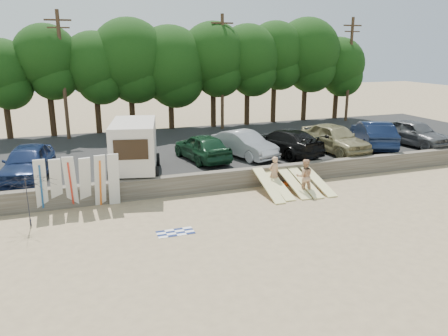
{
  "coord_description": "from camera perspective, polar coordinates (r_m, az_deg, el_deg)",
  "views": [
    {
      "loc": [
        -9.96,
        -17.53,
        7.23
      ],
      "look_at": [
        -2.55,
        3.0,
        1.15
      ],
      "focal_mm": 35.0,
      "sensor_mm": 36.0,
      "label": 1
    }
  ],
  "objects": [
    {
      "name": "car_5",
      "position": [
        30.85,
        18.89,
        4.19
      ],
      "size": [
        3.86,
        5.72,
        1.78
      ],
      "primitive_type": "imported",
      "rotation": [
        0.0,
        0.0,
        2.74
      ],
      "color": "#0E1833",
      "rests_on": "parking_lot"
    },
    {
      "name": "beachgoer_a",
      "position": [
        22.97,
        6.54,
        -0.61
      ],
      "size": [
        0.7,
        0.52,
        1.74
      ],
      "primitive_type": "imported",
      "rotation": [
        0.0,
        0.0,
        3.32
      ],
      "color": "tan",
      "rests_on": "ground"
    },
    {
      "name": "seawall",
      "position": [
        23.8,
        5.79,
        -0.95
      ],
      "size": [
        44.0,
        0.5,
        1.0
      ],
      "primitive_type": "cube",
      "color": "#6B6356",
      "rests_on": "ground"
    },
    {
      "name": "cooler",
      "position": [
        23.3,
        6.0,
        -2.18
      ],
      "size": [
        0.42,
        0.35,
        0.32
      ],
      "primitive_type": "cube",
      "rotation": [
        0.0,
        0.0,
        -0.14
      ],
      "color": "#24853C",
      "rests_on": "ground"
    },
    {
      "name": "surfboard_upright_3",
      "position": [
        20.94,
        -17.69,
        -1.8
      ],
      "size": [
        0.58,
        0.89,
        2.5
      ],
      "primitive_type": "cube",
      "rotation": [
        0.31,
        0.0,
        0.1
      ],
      "color": "silver",
      "rests_on": "ground"
    },
    {
      "name": "car_1",
      "position": [
        25.85,
        -2.89,
        2.76
      ],
      "size": [
        2.67,
        4.99,
        1.62
      ],
      "primitive_type": "imported",
      "rotation": [
        0.0,
        0.0,
        3.31
      ],
      "color": "#133620",
      "rests_on": "parking_lot"
    },
    {
      "name": "surfboard_upright_4",
      "position": [
        20.93,
        -15.88,
        -1.58
      ],
      "size": [
        0.57,
        0.7,
        2.55
      ],
      "primitive_type": "cube",
      "rotation": [
        0.23,
        0.0,
        0.12
      ],
      "color": "silver",
      "rests_on": "ground"
    },
    {
      "name": "box_trailer",
      "position": [
        23.43,
        -11.64,
        2.99
      ],
      "size": [
        3.21,
        4.73,
        2.78
      ],
      "rotation": [
        0.0,
        0.0,
        -0.22
      ],
      "color": "beige",
      "rests_on": "parking_lot"
    },
    {
      "name": "surfboard_low_2",
      "position": [
        22.8,
        9.01,
        -1.92
      ],
      "size": [
        0.56,
        2.9,
        0.91
      ],
      "primitive_type": "cube",
      "rotation": [
        0.29,
        0.0,
        0.0
      ],
      "color": "#FBEE9E",
      "rests_on": "ground"
    },
    {
      "name": "surfboard_low_3",
      "position": [
        23.03,
        10.53,
        -1.85
      ],
      "size": [
        0.56,
        2.91,
        0.88
      ],
      "primitive_type": "cube",
      "rotation": [
        0.28,
        0.0,
        0.0
      ],
      "color": "#FBEE9E",
      "rests_on": "ground"
    },
    {
      "name": "gear_bag",
      "position": [
        23.71,
        7.96,
        -2.07
      ],
      "size": [
        0.33,
        0.29,
        0.22
      ],
      "primitive_type": "cube",
      "rotation": [
        0.0,
        0.0,
        -0.15
      ],
      "color": "#C04716",
      "rests_on": "ground"
    },
    {
      "name": "surfboard_upright_5",
      "position": [
        20.89,
        -14.21,
        -1.47
      ],
      "size": [
        0.5,
        0.55,
        2.56
      ],
      "primitive_type": "cube",
      "rotation": [
        0.19,
        0.0,
        -0.01
      ],
      "color": "silver",
      "rests_on": "ground"
    },
    {
      "name": "car_0",
      "position": [
        24.28,
        -24.24,
        0.69
      ],
      "size": [
        2.87,
        5.39,
        1.75
      ],
      "primitive_type": "imported",
      "rotation": [
        0.0,
        0.0,
        -0.16
      ],
      "color": "#16254F",
      "rests_on": "parking_lot"
    },
    {
      "name": "surfboard_low_0",
      "position": [
        22.0,
        5.81,
        -2.23
      ],
      "size": [
        0.56,
        2.85,
        1.07
      ],
      "primitive_type": "cube",
      "rotation": [
        0.34,
        0.0,
        0.0
      ],
      "color": "#FBEE9E",
      "rests_on": "ground"
    },
    {
      "name": "surfboard_upright_2",
      "position": [
        20.98,
        -19.39,
        -1.83
      ],
      "size": [
        0.59,
        0.66,
        2.56
      ],
      "primitive_type": "cube",
      "rotation": [
        0.21,
        0.0,
        -0.16
      ],
      "color": "silver",
      "rests_on": "ground"
    },
    {
      "name": "car_6",
      "position": [
        32.5,
        23.6,
        4.23
      ],
      "size": [
        2.83,
        5.35,
        1.73
      ],
      "primitive_type": "imported",
      "rotation": [
        0.0,
        0.0,
        0.16
      ],
      "color": "#505255",
      "rests_on": "parking_lot"
    },
    {
      "name": "ground",
      "position": [
        21.42,
        9.21,
        -4.37
      ],
      "size": [
        120.0,
        120.0,
        0.0
      ],
      "primitive_type": "plane",
      "color": "tan",
      "rests_on": "ground"
    },
    {
      "name": "car_4",
      "position": [
        28.77,
        14.25,
        3.81
      ],
      "size": [
        2.65,
        5.49,
        1.81
      ],
      "primitive_type": "imported",
      "rotation": [
        0.0,
        0.0,
        0.1
      ],
      "color": "#8C8359",
      "rests_on": "parking_lot"
    },
    {
      "name": "beach_towel",
      "position": [
        17.89,
        -6.36,
        -8.36
      ],
      "size": [
        1.5,
        1.5,
        0.0
      ],
      "primitive_type": "plane",
      "rotation": [
        0.0,
        0.0,
        -0.0
      ],
      "color": "white",
      "rests_on": "ground"
    },
    {
      "name": "car_2",
      "position": [
        26.69,
        2.69,
        3.11
      ],
      "size": [
        3.03,
        5.02,
        1.56
      ],
      "primitive_type": "imported",
      "rotation": [
        0.0,
        0.0,
        0.31
      ],
      "color": "#A7A8AD",
      "rests_on": "parking_lot"
    },
    {
      "name": "car_3",
      "position": [
        27.48,
        7.89,
        3.4
      ],
      "size": [
        3.62,
        5.97,
        1.62
      ],
      "primitive_type": "imported",
      "rotation": [
        0.0,
        0.0,
        3.4
      ],
      "color": "black",
      "rests_on": "parking_lot"
    },
    {
      "name": "surfboard_low_4",
      "position": [
        23.4,
        12.17,
        -1.7
      ],
      "size": [
        0.56,
        2.91,
        0.86
      ],
      "primitive_type": "cube",
      "rotation": [
        0.27,
        0.0,
        0.0
      ],
      "color": "#FBEE9E",
      "rests_on": "ground"
    },
    {
      "name": "surfboard_low_1",
      "position": [
        22.5,
        7.06,
        -2.12
      ],
      "size": [
        0.56,
        2.91,
        0.88
      ],
      "primitive_type": "cube",
      "rotation": [
        0.28,
        0.0,
        0.0
      ],
      "color": "#FBEE9E",
      "rests_on": "ground"
    },
    {
      "name": "parking_lot",
      "position": [
        30.54,
        -0.28,
        2.55
      ],
      "size": [
        44.0,
        14.5,
        0.7
      ],
      "primitive_type": "cube",
      "color": "#282828",
      "rests_on": "ground"
    },
    {
      "name": "treeline",
      "position": [
        36.61,
        -3.26,
        14.11
      ],
      "size": [
        32.56,
        6.11,
        9.06
      ],
      "color": "#382616",
      "rests_on": "parking_lot"
    },
    {
      "name": "utility_poles",
      "position": [
        35.65,
        -0.22,
        12.67
      ],
      "size": [
        25.8,
        0.26,
        9.0
      ],
      "color": "#473321",
      "rests_on": "parking_lot"
    },
    {
      "name": "surfboard_upright_0",
      "position": [
        21.01,
        -22.78,
        -2.16
      ],
      "size": [
        0.58,
        0.69,
        2.55
      ],
      "primitive_type": "cube",
      "rotation": [
        0.22,
        0.0,
        0.13
      ],
      "color": "silver",
      "rests_on": "ground"
    },
    {
      "name": "beachgoer_b",
      "position": [
        22.39,
        10.47,
        -1.1
      ],
      "size": [
        1.05,
        0.92,
        1.82
      ],
      "primitive_type": "imported",
      "rotation": [
        0.0,
        0.0,
        2.85
      ],
      "color": "tan",
      "rests_on": "ground"
    },
    {
      "name": "surfboard_upright_1",
      "position": [
        21.02,
        -21.07,
        -2.01
      ],
      "size": [
        0.58,
        0.82,
        2.52
      ],
      "primitive_type": "cube",
      "rotation": [
        0.28,
        0.0,
        0.11
      ],
      "color": "silver",
      "rests_on": "ground"
    },
    {
      "name": "beach_umbrella",
      "position": [
        19.68,
        -24.15,
        -3.98
      ],
      "size": [
        3.35,
        3.37,
        2.22
      ],
      "primitive_type": "imported",
      "rotation": [
        0.0,
        0.0,
        2.59
      ],
      "color": "#21212A",
      "rests_on": "ground"
    }
  ]
}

